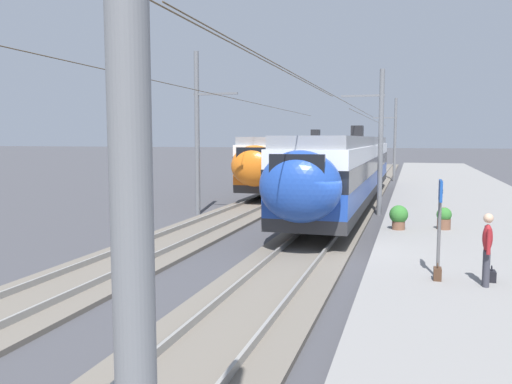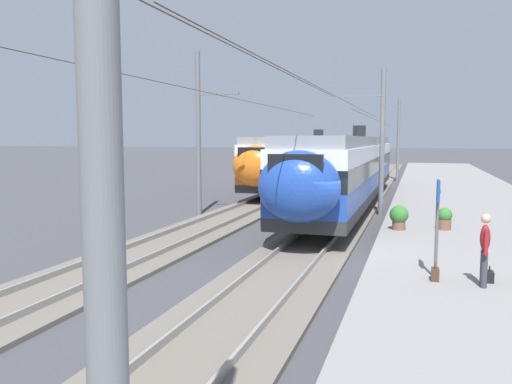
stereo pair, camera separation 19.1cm
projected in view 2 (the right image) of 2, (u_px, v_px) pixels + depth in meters
name	position (u px, v px, depth m)	size (l,w,h in m)	color
ground_plane	(336.00, 258.00, 16.19)	(400.00, 400.00, 0.00)	#424247
track_near	(302.00, 254.00, 16.51)	(120.00, 3.00, 0.28)	#6B6359
track_far	(164.00, 245.00, 17.97)	(120.00, 3.00, 0.28)	#6B6359
train_near_platform	(350.00, 167.00, 27.72)	(26.53, 2.85, 4.27)	#2D2D30
train_far_track	(307.00, 158.00, 40.87)	(28.70, 2.94, 4.27)	#2D2D30
catenary_mast_west	(80.00, 113.00, 2.84)	(38.76, 2.09, 7.43)	slate
catenary_mast_mid	(379.00, 139.00, 25.03)	(38.76, 2.09, 7.09)	slate
catenary_mast_east	(397.00, 138.00, 45.38)	(38.76, 2.09, 7.31)	slate
catenary_mast_far_side	(201.00, 131.00, 25.22)	(38.76, 2.26, 7.95)	slate
platform_sign	(438.00, 207.00, 12.32)	(0.70, 0.08, 2.39)	#59595B
passenger_walking	(485.00, 246.00, 11.69)	(0.53, 0.22, 1.69)	#383842
handbag_beside_passenger	(489.00, 276.00, 12.17)	(0.32, 0.18, 0.39)	black
handbag_near_sign	(435.00, 274.00, 12.30)	(0.32, 0.18, 0.43)	#472D1E
potted_plant_platform_edge	(399.00, 216.00, 19.14)	(0.69, 0.69, 0.91)	brown
potted_plant_by_shelter	(445.00, 218.00, 19.18)	(0.54, 0.54, 0.83)	brown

